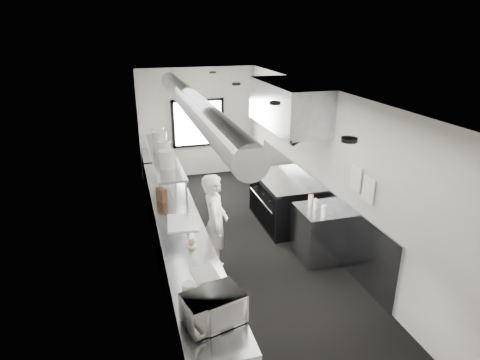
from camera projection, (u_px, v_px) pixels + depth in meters
floor at (241, 246)px, 7.51m from camera, size 3.00×8.00×0.01m
ceiling at (241, 91)px, 6.52m from camera, size 3.00×8.00×0.01m
wall_back at (198, 123)px, 10.61m from camera, size 3.00×0.02×2.80m
wall_front at (374, 332)px, 3.42m from camera, size 3.00×0.02×2.80m
wall_left at (151, 183)px, 6.63m from camera, size 0.02×8.00×2.80m
wall_right at (321, 166)px, 7.40m from camera, size 0.02×8.00×2.80m
wall_cladding at (310, 203)px, 7.97m from camera, size 0.03×5.50×1.10m
hvac_duct at (193, 104)px, 6.79m from camera, size 0.40×6.40×0.40m
service_window at (198, 123)px, 10.58m from camera, size 1.36×0.05×1.25m
exhaust_hood at (288, 105)px, 7.57m from camera, size 0.81×2.20×0.88m
prep_counter at (181, 246)px, 6.61m from camera, size 0.70×6.00×0.90m
pass_shelf at (163, 155)px, 7.56m from camera, size 0.45×3.00×0.68m
range at (281, 201)px, 8.24m from camera, size 0.88×1.60×0.94m
bottle_station at (317, 233)px, 7.02m from camera, size 0.65×0.80×0.90m
far_work_table at (158, 172)px, 9.93m from camera, size 0.70×1.20×0.90m
notice_sheet_a at (356, 178)px, 6.24m from camera, size 0.02×0.28×0.38m
notice_sheet_b at (368, 190)px, 5.95m from camera, size 0.02×0.28×0.38m
line_cook at (215, 224)px, 6.50m from camera, size 0.53×0.69×1.67m
microwave at (213, 308)px, 4.22m from camera, size 0.65×0.55×0.33m
deli_tub_a at (198, 308)px, 4.41m from camera, size 0.16×0.16×0.09m
deli_tub_b at (188, 288)px, 4.74m from camera, size 0.19×0.19×0.11m
newspaper at (205, 273)px, 5.10m from camera, size 0.34×0.40×0.01m
small_plate at (192, 245)px, 5.73m from camera, size 0.17×0.17×0.01m
pastry at (192, 242)px, 5.71m from camera, size 0.09×0.09×0.09m
cutting_board at (183, 222)px, 6.39m from camera, size 0.53×0.66×0.02m
knife_block at (161, 195)px, 7.14m from camera, size 0.18×0.24×0.24m
plate_stack_a at (167, 159)px, 6.74m from camera, size 0.29×0.29×0.30m
plate_stack_b at (164, 150)px, 7.26m from camera, size 0.30×0.30×0.30m
plate_stack_c at (160, 141)px, 7.60m from camera, size 0.34×0.34×0.38m
plate_stack_d at (158, 136)px, 8.03m from camera, size 0.29×0.29×0.35m
squeeze_bottle_a at (325, 211)px, 6.58m from camera, size 0.08×0.08×0.20m
squeeze_bottle_b at (323, 210)px, 6.66m from camera, size 0.07×0.07×0.16m
squeeze_bottle_c at (315, 204)px, 6.84m from camera, size 0.08×0.08×0.18m
squeeze_bottle_d at (310, 200)px, 6.98m from camera, size 0.08×0.08×0.19m
squeeze_bottle_e at (312, 199)px, 7.06m from camera, size 0.07×0.07×0.16m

